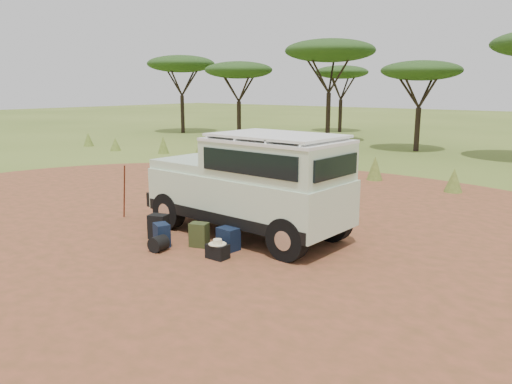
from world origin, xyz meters
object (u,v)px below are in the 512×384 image
Objects in this scene: backpack_black at (158,227)px; walking_staff at (124,192)px; duffel_navy at (228,239)px; hard_case at (218,251)px; backpack_navy at (162,235)px; safari_vehicle at (253,187)px; backpack_olive at (199,235)px.

walking_staff is at bearing 144.47° from backpack_black.
walking_staff is 3.83m from duffel_navy.
duffel_navy reaches higher than hard_case.
walking_staff is 2.75× the size of backpack_black.
backpack_black is 0.62m from backpack_navy.
safari_vehicle is 1.69m from backpack_olive.
backpack_navy is (-1.05, -1.87, -0.91)m from safari_vehicle.
hard_case is (0.84, -0.32, -0.12)m from backpack_olive.
backpack_navy reaches higher than hard_case.
duffel_navy is at bearing 52.41° from backpack_navy.
duffel_navy is at bearing -0.19° from backpack_olive.
hard_case is (3.98, -0.75, -0.59)m from walking_staff.
safari_vehicle reaches higher than walking_staff.
walking_staff is 2.90× the size of backpack_olive.
safari_vehicle is 9.86× the size of backpack_navy.
duffel_navy is 0.58m from hard_case.
walking_staff is at bearing -163.11° from safari_vehicle.
backpack_olive is 1.09× the size of duffel_navy.
backpack_olive is at bearing -156.72° from duffel_navy.
safari_vehicle is 10.32× the size of duffel_navy.
safari_vehicle is 3.68m from walking_staff.
walking_staff is at bearing -178.75° from duffel_navy.
safari_vehicle is at bearing 54.70° from backpack_olive.
duffel_navy is (0.25, -1.15, -0.92)m from safari_vehicle.
backpack_navy is at bearing -174.48° from hard_case.
walking_staff is at bearing 168.20° from hard_case.
walking_staff is at bearing -176.85° from backpack_navy.
hard_case is at bearing -73.67° from walking_staff.
backpack_black is at bearing -133.87° from safari_vehicle.
walking_staff reaches higher than hard_case.
backpack_olive is (3.14, -0.42, -0.47)m from walking_staff.
safari_vehicle is 2.33m from backpack_navy.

